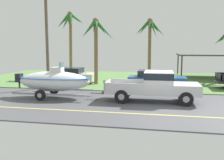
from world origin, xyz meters
TOP-DOWN VIEW (x-y plane):
  - ground at (0.00, 8.38)m, footprint 36.00×22.00m
  - pickup_truck_towing at (-0.11, 1.19)m, footprint 5.70×2.05m
  - boat_on_trailer at (-6.71, 1.19)m, footprint 5.97×2.28m
  - parked_sedan_near at (-0.28, 6.50)m, footprint 4.55×1.90m
  - parked_sedan_far at (-8.02, 7.73)m, footprint 4.39×1.89m
  - carport_awning at (5.65, 13.89)m, footprint 7.66×5.69m
  - palm_tree_mid at (-5.44, 7.10)m, footprint 2.91×2.46m
  - palm_tree_far_left at (-1.10, 12.62)m, footprint 3.22×3.10m
  - palm_tree_far_right at (-9.45, 11.80)m, footprint 2.85×3.08m
  - utility_pole at (-8.73, 4.66)m, footprint 0.24×1.80m

SIDE VIEW (x-z plane):
  - ground at x=0.00m, z-range -0.07..0.04m
  - parked_sedan_far at x=-8.02m, z-range -0.02..1.36m
  - parked_sedan_near at x=-0.28m, z-range -0.02..1.36m
  - pickup_truck_towing at x=-0.11m, z-range 0.11..1.93m
  - boat_on_trailer at x=-6.71m, z-range -0.07..2.22m
  - carport_awning at x=5.65m, z-range 1.15..3.66m
  - palm_tree_mid at x=-5.44m, z-range 1.40..7.11m
  - utility_pole at x=-8.73m, z-range 0.16..9.10m
  - palm_tree_far_left at x=-1.10m, z-range 1.57..7.76m
  - palm_tree_far_right at x=-9.45m, z-range 1.79..8.77m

